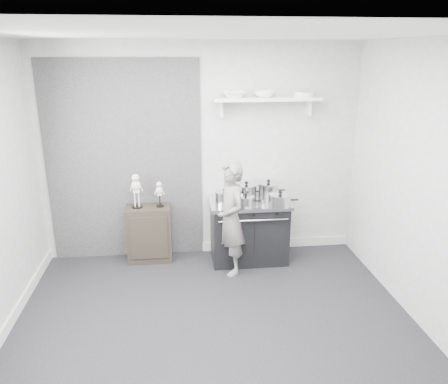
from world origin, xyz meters
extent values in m
plane|color=black|center=(0.00, 0.00, 0.00)|extent=(4.00, 4.00, 0.00)
cube|color=#A1A19E|center=(0.00, 1.80, 1.35)|extent=(4.00, 0.02, 2.70)
cube|color=#A1A19E|center=(0.00, -1.80, 1.35)|extent=(4.00, 0.02, 2.70)
cube|color=#A1A19E|center=(2.00, 0.00, 1.35)|extent=(0.02, 3.60, 2.70)
cube|color=silver|center=(0.00, 0.00, 2.70)|extent=(4.00, 3.60, 0.02)
cube|color=black|center=(-0.95, 1.79, 1.25)|extent=(1.90, 0.02, 2.50)
cube|color=silver|center=(1.00, 1.78, 0.06)|extent=(2.00, 0.03, 0.12)
cube|color=silver|center=(0.80, 1.67, 2.02)|extent=(1.30, 0.26, 0.04)
cube|color=silver|center=(0.25, 1.74, 1.90)|extent=(0.03, 0.12, 0.20)
cube|color=silver|center=(1.35, 1.74, 1.90)|extent=(0.03, 0.12, 0.20)
cube|color=black|center=(0.57, 1.48, 0.37)|extent=(0.93, 0.56, 0.75)
cube|color=silver|center=(0.57, 1.48, 0.77)|extent=(0.99, 0.60, 0.05)
cube|color=black|center=(0.35, 1.20, 0.39)|extent=(0.39, 0.02, 0.49)
cube|color=black|center=(0.80, 1.20, 0.39)|extent=(0.39, 0.02, 0.49)
cylinder|color=silver|center=(0.57, 1.17, 0.65)|extent=(0.84, 0.02, 0.02)
cylinder|color=black|center=(0.29, 1.19, 0.73)|extent=(0.04, 0.03, 0.04)
cylinder|color=black|center=(0.57, 1.19, 0.73)|extent=(0.04, 0.03, 0.04)
cylinder|color=black|center=(0.85, 1.19, 0.73)|extent=(0.04, 0.03, 0.04)
cube|color=black|center=(-0.68, 1.61, 0.36)|extent=(0.55, 0.32, 0.72)
imported|color=slate|center=(0.30, 1.18, 0.69)|extent=(0.47, 0.58, 1.37)
cylinder|color=silver|center=(0.25, 1.41, 0.87)|extent=(0.22, 0.22, 0.15)
cylinder|color=silver|center=(0.25, 1.41, 0.95)|extent=(0.22, 0.22, 0.01)
sphere|color=black|center=(0.25, 1.41, 0.97)|extent=(0.04, 0.04, 0.04)
cylinder|color=black|center=(0.40, 1.41, 0.87)|extent=(0.10, 0.02, 0.02)
cylinder|color=silver|center=(0.55, 1.60, 0.87)|extent=(0.25, 0.25, 0.16)
cylinder|color=silver|center=(0.55, 1.60, 0.96)|extent=(0.26, 0.26, 0.01)
sphere|color=black|center=(0.55, 1.60, 0.99)|extent=(0.05, 0.05, 0.05)
cylinder|color=black|center=(0.72, 1.60, 0.87)|extent=(0.10, 0.02, 0.02)
cylinder|color=silver|center=(0.84, 1.60, 0.88)|extent=(0.26, 0.26, 0.18)
cylinder|color=silver|center=(0.84, 1.60, 0.98)|extent=(0.26, 0.26, 0.01)
sphere|color=black|center=(0.84, 1.60, 1.01)|extent=(0.05, 0.05, 0.05)
cylinder|color=black|center=(1.00, 1.60, 0.88)|extent=(0.10, 0.02, 0.02)
cylinder|color=silver|center=(0.91, 1.28, 0.86)|extent=(0.27, 0.27, 0.13)
cylinder|color=silver|center=(0.91, 1.28, 0.93)|extent=(0.28, 0.28, 0.01)
sphere|color=black|center=(0.91, 1.28, 0.96)|extent=(0.05, 0.05, 0.05)
cylinder|color=black|center=(1.09, 1.28, 0.86)|extent=(0.10, 0.02, 0.02)
cylinder|color=silver|center=(0.50, 1.33, 0.84)|extent=(0.20, 0.20, 0.10)
cylinder|color=silver|center=(0.50, 1.33, 0.90)|extent=(0.21, 0.21, 0.01)
sphere|color=black|center=(0.50, 1.33, 0.93)|extent=(0.04, 0.04, 0.04)
cylinder|color=black|center=(0.64, 1.33, 0.84)|extent=(0.10, 0.02, 0.02)
imported|color=white|center=(0.40, 1.67, 2.08)|extent=(0.30, 0.30, 0.07)
imported|color=white|center=(0.76, 1.67, 2.08)|extent=(0.25, 0.25, 0.08)
cylinder|color=silver|center=(1.25, 1.67, 2.07)|extent=(0.25, 0.25, 0.06)
camera|label=1|loc=(-0.33, -3.57, 2.58)|focal=35.00mm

